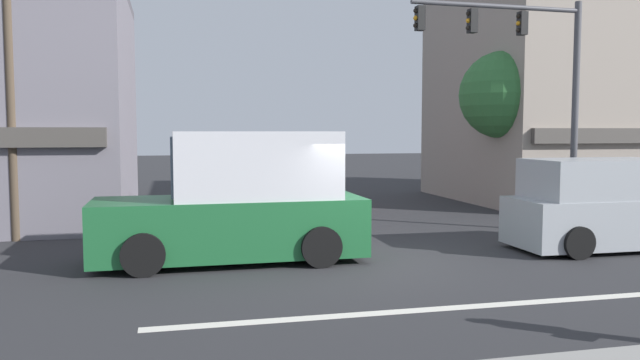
% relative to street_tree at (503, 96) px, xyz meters
% --- Properties ---
extents(ground_plane, '(120.00, 120.00, 0.00)m').
position_rel_street_tree_xyz_m(ground_plane, '(-7.27, -7.44, -3.98)').
color(ground_plane, '#2B2B2D').
extents(lane_marking_stripe, '(9.00, 0.24, 0.01)m').
position_rel_street_tree_xyz_m(lane_marking_stripe, '(-7.27, -10.94, -3.98)').
color(lane_marking_stripe, silver).
rests_on(lane_marking_stripe, ground).
extents(building_right_corner, '(11.72, 8.59, 8.65)m').
position_rel_street_tree_xyz_m(building_right_corner, '(5.63, 2.50, 0.34)').
color(building_right_corner, gray).
rests_on(building_right_corner, ground).
extents(street_tree, '(3.04, 3.04, 5.53)m').
position_rel_street_tree_xyz_m(street_tree, '(0.00, 0.00, 0.00)').
color(street_tree, '#4C3823').
rests_on(street_tree, ground).
extents(utility_pole_near_left, '(1.40, 0.22, 8.66)m').
position_rel_street_tree_xyz_m(utility_pole_near_left, '(-15.10, -2.88, 0.50)').
color(utility_pole_near_left, brown).
rests_on(utility_pole_near_left, ground).
extents(traffic_light_mast, '(4.89, 0.33, 6.20)m').
position_rel_street_tree_xyz_m(traffic_light_mast, '(-1.94, -4.93, 0.32)').
color(traffic_light_mast, '#47474C').
rests_on(traffic_light_mast, ground).
extents(box_truck_crossing_center, '(5.60, 2.25, 2.75)m').
position_rel_street_tree_xyz_m(box_truck_crossing_center, '(-9.89, -6.64, -2.73)').
color(box_truck_crossing_center, '#1E6033').
rests_on(box_truck_crossing_center, ground).
extents(sedan_crossing_rightbound, '(2.04, 4.18, 1.58)m').
position_rel_street_tree_xyz_m(sedan_crossing_rightbound, '(-7.04, 1.79, -3.27)').
color(sedan_crossing_rightbound, maroon).
rests_on(sedan_crossing_rightbound, ground).
extents(van_waiting_far, '(4.62, 2.09, 2.11)m').
position_rel_street_tree_xyz_m(van_waiting_far, '(-1.45, -7.26, -2.98)').
color(van_waiting_far, '#999EA3').
rests_on(van_waiting_far, ground).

